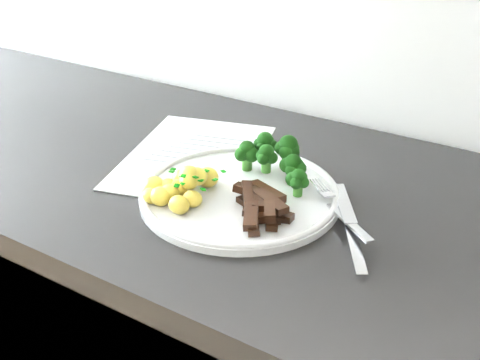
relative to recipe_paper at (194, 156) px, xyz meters
name	(u,v)px	position (x,y,z in m)	size (l,w,h in m)	color
recipe_paper	(194,156)	(0.00, 0.00, 0.00)	(0.29, 0.35, 0.00)	silver
plate	(240,193)	(0.14, -0.08, 0.01)	(0.29, 0.29, 0.02)	white
broccoli	(277,157)	(0.16, -0.01, 0.04)	(0.14, 0.09, 0.06)	#2A5D1A
potatoes	(179,186)	(0.07, -0.13, 0.03)	(0.10, 0.11, 0.05)	#FFDF4E
beef_strips	(262,206)	(0.19, -0.11, 0.02)	(0.10, 0.12, 0.03)	black
fork	(341,212)	(0.29, -0.06, 0.02)	(0.14, 0.12, 0.02)	silver
knife	(352,236)	(0.32, -0.10, 0.01)	(0.12, 0.19, 0.02)	silver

